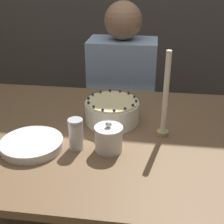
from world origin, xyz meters
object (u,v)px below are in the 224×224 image
object	(u,v)px
sugar_shaker	(76,134)
person_man_blue_shirt	(122,112)
cake	(112,111)
sugar_bowl	(109,138)
candle	(165,102)

from	to	relation	value
sugar_shaker	person_man_blue_shirt	bearing A→B (deg)	83.88
cake	sugar_bowl	size ratio (longest dim) A/B	1.95
cake	person_man_blue_shirt	xyz separation A→B (m)	(-0.02, 0.58, -0.28)
cake	candle	world-z (taller)	candle
sugar_bowl	candle	xyz separation A→B (m)	(0.20, 0.14, 0.10)
sugar_shaker	person_man_blue_shirt	world-z (taller)	person_man_blue_shirt
sugar_bowl	person_man_blue_shirt	distance (m)	0.86
candle	person_man_blue_shirt	xyz separation A→B (m)	(-0.24, 0.67, -0.38)
cake	sugar_shaker	xyz separation A→B (m)	(-0.10, -0.23, 0.01)
candle	sugar_shaker	bearing A→B (deg)	-156.25
cake	candle	distance (m)	0.26
person_man_blue_shirt	sugar_bowl	bearing A→B (deg)	92.59
candle	person_man_blue_shirt	size ratio (longest dim) A/B	0.29
cake	person_man_blue_shirt	distance (m)	0.64
sugar_bowl	sugar_shaker	bearing A→B (deg)	-178.62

